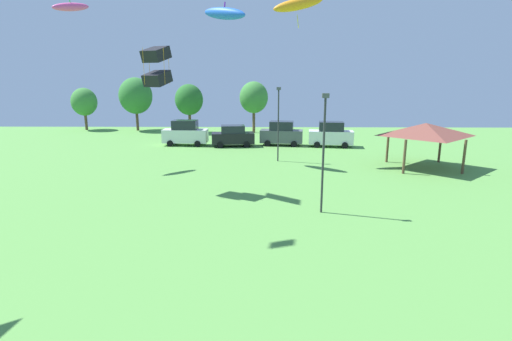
{
  "coord_description": "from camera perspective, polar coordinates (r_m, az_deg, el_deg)",
  "views": [
    {
      "loc": [
        0.27,
        2.54,
        7.22
      ],
      "look_at": [
        0.07,
        15.11,
        4.23
      ],
      "focal_mm": 28.0,
      "sensor_mm": 36.0,
      "label": 1
    }
  ],
  "objects": [
    {
      "name": "parked_car_second_from_left",
      "position": [
        41.93,
        -3.31,
        4.96
      ],
      "size": [
        4.58,
        2.46,
        2.2
      ],
      "rotation": [
        0.0,
        0.0,
        0.11
      ],
      "color": "black",
      "rests_on": "ground"
    },
    {
      "name": "kite_flying_3",
      "position": [
        33.85,
        -4.54,
        21.46
      ],
      "size": [
        4.02,
        3.3,
        1.6
      ],
      "color": "blue"
    },
    {
      "name": "kite_flying_5",
      "position": [
        34.42,
        6.05,
        22.55
      ],
      "size": [
        4.3,
        1.62,
        2.68
      ],
      "color": "orange"
    },
    {
      "name": "treeline_tree_0",
      "position": [
        59.37,
        -23.35,
        8.98
      ],
      "size": [
        3.38,
        3.38,
        5.65
      ],
      "color": "brown",
      "rests_on": "ground"
    },
    {
      "name": "park_pavilion",
      "position": [
        34.41,
        23.06,
        5.4
      ],
      "size": [
        5.75,
        5.39,
        3.6
      ],
      "color": "brown",
      "rests_on": "ground"
    },
    {
      "name": "light_post_0",
      "position": [
        34.19,
        3.21,
        7.2
      ],
      "size": [
        0.36,
        0.2,
        6.31
      ],
      "color": "#2D2D33",
      "rests_on": "ground"
    },
    {
      "name": "kite_flying_6",
      "position": [
        35.51,
        -24.95,
        20.43
      ],
      "size": [
        2.4,
        2.5,
        1.05
      ],
      "color": "#E54C93"
    },
    {
      "name": "treeline_tree_2",
      "position": [
        52.57,
        -9.55,
        9.93
      ],
      "size": [
        3.58,
        3.58,
        6.21
      ],
      "color": "brown",
      "rests_on": "ground"
    },
    {
      "name": "treeline_tree_1",
      "position": [
        56.3,
        -16.82,
        10.17
      ],
      "size": [
        4.36,
        4.36,
        7.03
      ],
      "color": "brown",
      "rests_on": "ground"
    },
    {
      "name": "parked_car_leftmost",
      "position": [
        43.12,
        -10.07,
        5.27
      ],
      "size": [
        4.74,
        2.09,
        2.66
      ],
      "rotation": [
        0.0,
        0.0,
        -0.04
      ],
      "color": "silver",
      "rests_on": "ground"
    },
    {
      "name": "light_post_1",
      "position": [
        21.18,
        9.63,
        3.3
      ],
      "size": [
        0.36,
        0.2,
        6.36
      ],
      "color": "#2D2D33",
      "rests_on": "ground"
    },
    {
      "name": "parked_car_third_from_left",
      "position": [
        42.5,
        3.66,
        5.28
      ],
      "size": [
        4.63,
        2.38,
        2.56
      ],
      "rotation": [
        0.0,
        0.0,
        -0.12
      ],
      "color": "#4C5156",
      "rests_on": "ground"
    },
    {
      "name": "treeline_tree_3",
      "position": [
        51.78,
        -0.32,
        10.39
      ],
      "size": [
        3.64,
        3.64,
        6.54
      ],
      "color": "brown",
      "rests_on": "ground"
    },
    {
      "name": "parked_car_rightmost_in_row",
      "position": [
        42.33,
        10.65,
        5.07
      ],
      "size": [
        4.72,
        2.4,
        2.61
      ],
      "rotation": [
        0.0,
        0.0,
        -0.12
      ],
      "color": "silver",
      "rests_on": "ground"
    },
    {
      "name": "kite_flying_0",
      "position": [
        25.87,
        -14.02,
        14.23
      ],
      "size": [
        1.81,
        1.87,
        2.46
      ],
      "color": "black"
    }
  ]
}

